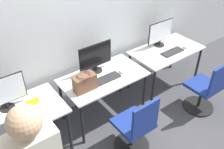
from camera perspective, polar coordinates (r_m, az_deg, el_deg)
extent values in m
plane|color=#3D3D42|center=(3.79, 1.26, -11.87)|extent=(20.00, 20.00, 0.00)
cube|color=#B7BCC1|center=(3.53, -6.66, 12.03)|extent=(12.00, 0.05, 2.80)
cube|color=silver|center=(3.15, -21.80, -8.84)|extent=(1.20, 0.68, 0.02)
cylinder|color=black|center=(3.31, -9.66, -12.68)|extent=(0.04, 0.04, 0.70)
cylinder|color=black|center=(3.70, -14.02, -7.10)|extent=(0.04, 0.04, 0.70)
cylinder|color=black|center=(3.26, -22.73, -7.01)|extent=(0.18, 0.18, 0.01)
cylinder|color=black|center=(3.23, -22.91, -6.42)|extent=(0.04, 0.04, 0.08)
cube|color=black|center=(3.11, -23.78, -3.54)|extent=(0.53, 0.01, 0.36)
cube|color=silver|center=(3.10, -23.74, -3.62)|extent=(0.50, 0.01, 0.33)
cube|color=#262628|center=(3.02, -20.92, -10.34)|extent=(0.41, 0.16, 0.02)
ellipsoid|color=silver|center=(3.06, -16.49, -8.29)|extent=(0.06, 0.09, 0.03)
sphere|color=tan|center=(1.67, -19.43, -10.24)|extent=(0.23, 0.23, 0.23)
cube|color=silver|center=(3.52, -1.99, -0.62)|extent=(1.20, 0.68, 0.02)
cylinder|color=black|center=(3.36, -6.79, -11.33)|extent=(0.04, 0.04, 0.70)
cylinder|color=black|center=(3.85, 7.37, -4.16)|extent=(0.04, 0.04, 0.70)
cylinder|color=black|center=(3.75, -11.41, -5.99)|extent=(0.04, 0.04, 0.70)
cylinder|color=black|center=(4.19, 1.99, -0.15)|extent=(0.04, 0.04, 0.70)
cylinder|color=black|center=(3.63, -3.61, 0.94)|extent=(0.18, 0.18, 0.01)
cylinder|color=black|center=(3.61, -3.64, 1.52)|extent=(0.04, 0.04, 0.08)
cube|color=black|center=(3.50, -3.81, 4.34)|extent=(0.53, 0.01, 0.36)
cube|color=black|center=(3.50, -3.73, 4.28)|extent=(0.50, 0.01, 0.33)
cube|color=#262628|center=(3.46, -1.23, -0.95)|extent=(0.41, 0.16, 0.02)
ellipsoid|color=silver|center=(3.58, 2.20, 0.63)|extent=(0.06, 0.09, 0.03)
cylinder|color=black|center=(3.57, 4.49, -15.73)|extent=(0.48, 0.48, 0.03)
cylinder|color=black|center=(3.41, 4.65, -13.54)|extent=(0.04, 0.04, 0.38)
cube|color=navy|center=(3.25, 4.83, -11.03)|extent=(0.44, 0.44, 0.05)
cube|color=navy|center=(2.97, 7.64, -9.97)|extent=(0.40, 0.04, 0.44)
cube|color=silver|center=(4.27, 12.39, 5.48)|extent=(1.20, 0.68, 0.02)
cylinder|color=black|center=(3.96, 9.38, -3.10)|extent=(0.04, 0.04, 0.70)
cylinder|color=black|center=(4.70, 18.98, 2.03)|extent=(0.04, 0.04, 0.70)
cylinder|color=black|center=(4.29, 3.97, 0.73)|extent=(0.04, 0.04, 0.70)
cylinder|color=black|center=(4.98, 13.75, 5.01)|extent=(0.04, 0.04, 0.70)
cylinder|color=black|center=(4.36, 10.71, 6.66)|extent=(0.18, 0.18, 0.01)
cylinder|color=black|center=(4.34, 10.78, 7.17)|extent=(0.04, 0.04, 0.08)
cube|color=black|center=(4.25, 11.03, 9.62)|extent=(0.53, 0.01, 0.36)
cube|color=silver|center=(4.25, 11.11, 9.58)|extent=(0.50, 0.01, 0.33)
cube|color=#262628|center=(4.19, 13.66, 5.06)|extent=(0.41, 0.16, 0.02)
ellipsoid|color=silver|center=(4.38, 16.39, 6.06)|extent=(0.06, 0.09, 0.03)
cylinder|color=black|center=(4.32, 19.04, -6.87)|extent=(0.48, 0.48, 0.03)
cylinder|color=black|center=(4.19, 19.58, -4.76)|extent=(0.04, 0.04, 0.38)
cube|color=navy|center=(4.07, 20.17, -2.42)|extent=(0.44, 0.44, 0.05)
cube|color=navy|center=(3.85, 23.26, -0.97)|extent=(0.40, 0.04, 0.44)
cube|color=brown|center=(3.23, -6.23, -1.95)|extent=(0.30, 0.14, 0.22)
torus|color=brown|center=(3.15, -6.37, -0.07)|extent=(0.18, 0.18, 0.01)
cube|color=yellow|center=(3.18, -17.77, -6.03)|extent=(0.16, 0.03, 0.08)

